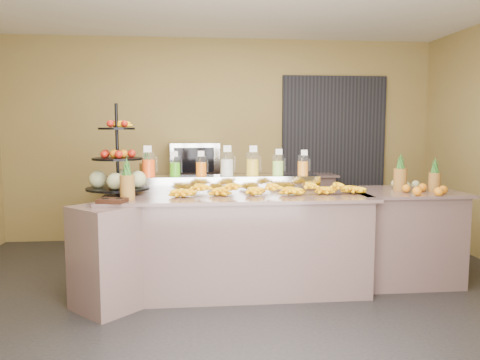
{
  "coord_description": "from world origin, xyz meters",
  "views": [
    {
      "loc": [
        -0.41,
        -4.11,
        1.54
      ],
      "look_at": [
        0.03,
        0.3,
        1.06
      ],
      "focal_mm": 35.0,
      "sensor_mm": 36.0,
      "label": 1
    }
  ],
  "objects": [
    {
      "name": "juice_pitcher_milk",
      "position": [
        -0.07,
        0.58,
        1.19
      ],
      "size": [
        0.13,
        0.14,
        0.32
      ],
      "color": "silver",
      "rests_on": "pitcher_tray"
    },
    {
      "name": "juice_pitcher_green",
      "position": [
        -0.59,
        0.58,
        1.17
      ],
      "size": [
        0.11,
        0.11,
        0.26
      ],
      "color": "silver",
      "rests_on": "pitcher_tray"
    },
    {
      "name": "pineapple_left_b",
      "position": [
        -0.89,
        0.75,
        1.09
      ],
      "size": [
        0.15,
        0.15,
        0.43
      ],
      "rotation": [
        0.0,
        0.0,
        -0.15
      ],
      "color": "brown",
      "rests_on": "buffet_counter"
    },
    {
      "name": "juice_pitcher_orange_c",
      "position": [
        0.71,
        0.58,
        1.17
      ],
      "size": [
        0.11,
        0.12,
        0.27
      ],
      "color": "silver",
      "rests_on": "pitcher_tray"
    },
    {
      "name": "pitcher_tray",
      "position": [
        -0.07,
        0.58,
        1.01
      ],
      "size": [
        1.85,
        0.3,
        0.15
      ],
      "primitive_type": "cube",
      "color": "gray",
      "rests_on": "buffet_counter"
    },
    {
      "name": "banana_heap",
      "position": [
        0.31,
        0.23,
        1.0
      ],
      "size": [
        1.88,
        0.17,
        0.16
      ],
      "color": "#F6B00C",
      "rests_on": "buffet_counter"
    },
    {
      "name": "juice_pitcher_lime",
      "position": [
        0.45,
        0.58,
        1.17
      ],
      "size": [
        0.12,
        0.12,
        0.28
      ],
      "color": "silver",
      "rests_on": "pitcher_tray"
    },
    {
      "name": "juice_pitcher_orange_b",
      "position": [
        -0.33,
        0.58,
        1.17
      ],
      "size": [
        0.11,
        0.11,
        0.26
      ],
      "color": "silver",
      "rests_on": "pitcher_tray"
    },
    {
      "name": "room_envelope",
      "position": [
        0.19,
        0.79,
        1.88
      ],
      "size": [
        6.04,
        5.02,
        2.82
      ],
      "color": "olive",
      "rests_on": "ground"
    },
    {
      "name": "pineapple_left_a",
      "position": [
        -0.99,
        0.02,
        1.07
      ],
      "size": [
        0.13,
        0.13,
        0.38
      ],
      "rotation": [
        0.0,
        0.0,
        -0.03
      ],
      "color": "brown",
      "rests_on": "buffet_counter"
    },
    {
      "name": "ground",
      "position": [
        0.0,
        0.0,
        0.0
      ],
      "size": [
        6.0,
        6.0,
        0.0
      ],
      "primitive_type": "plane",
      "color": "black",
      "rests_on": "ground"
    },
    {
      "name": "juice_pitcher_lemon",
      "position": [
        0.19,
        0.58,
        1.19
      ],
      "size": [
        0.13,
        0.13,
        0.32
      ],
      "color": "silver",
      "rests_on": "pitcher_tray"
    },
    {
      "name": "oven_warmer",
      "position": [
        -0.4,
        2.25,
        1.15
      ],
      "size": [
        0.68,
        0.5,
        0.43
      ],
      "primitive_type": "cube",
      "rotation": [
        0.0,
        0.0,
        0.07
      ],
      "color": "gray",
      "rests_on": "back_ledge"
    },
    {
      "name": "back_ledge",
      "position": [
        0.0,
        2.25,
        0.47
      ],
      "size": [
        3.1,
        0.55,
        0.93
      ],
      "color": "#A27A75",
      "rests_on": "ground"
    },
    {
      "name": "buffet_counter",
      "position": [
        -0.12,
        0.26,
        0.47
      ],
      "size": [
        2.75,
        1.25,
        0.93
      ],
      "color": "#A27A75",
      "rests_on": "ground"
    },
    {
      "name": "condiment_caddy",
      "position": [
        -1.09,
        -0.12,
        0.95
      ],
      "size": [
        0.26,
        0.23,
        0.03
      ],
      "primitive_type": "cube",
      "rotation": [
        0.0,
        0.0,
        -0.28
      ],
      "color": "black",
      "rests_on": "buffet_counter"
    },
    {
      "name": "juice_pitcher_orange_a",
      "position": [
        -0.85,
        0.58,
        1.19
      ],
      "size": [
        0.13,
        0.14,
        0.32
      ],
      "color": "silver",
      "rests_on": "pitcher_tray"
    },
    {
      "name": "fruit_stand",
      "position": [
        -1.09,
        0.46,
        1.15
      ],
      "size": [
        0.72,
        0.72,
        0.86
      ],
      "rotation": [
        0.0,
        0.0,
        0.21
      ],
      "color": "black",
      "rests_on": "buffet_counter"
    },
    {
      "name": "right_counter",
      "position": [
        1.7,
        0.4,
        0.47
      ],
      "size": [
        1.08,
        0.88,
        0.93
      ],
      "color": "#A27A75",
      "rests_on": "ground"
    },
    {
      "name": "right_fruit_pile",
      "position": [
        1.79,
        0.22,
        1.0
      ],
      "size": [
        0.43,
        0.41,
        0.23
      ],
      "color": "brown",
      "rests_on": "right_counter"
    }
  ]
}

